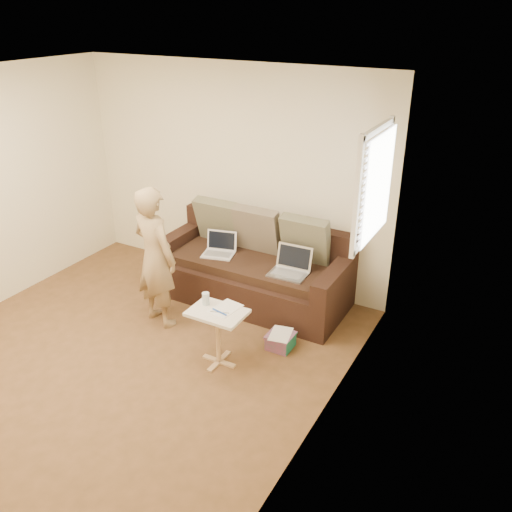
% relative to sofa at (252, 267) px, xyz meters
% --- Properties ---
extents(floor, '(4.50, 4.50, 0.00)m').
position_rel_sofa_xyz_m(floor, '(-0.54, -1.77, -0.42)').
color(floor, '#533B1E').
rests_on(floor, ground).
extents(ceiling, '(4.50, 4.50, 0.00)m').
position_rel_sofa_xyz_m(ceiling, '(-0.54, -1.77, 2.18)').
color(ceiling, white).
rests_on(ceiling, wall_back).
extents(wall_back, '(4.00, 0.00, 4.00)m').
position_rel_sofa_xyz_m(wall_back, '(-0.54, 0.48, 0.87)').
color(wall_back, '#F1E8BD').
rests_on(wall_back, ground).
extents(wall_right, '(0.00, 4.50, 4.50)m').
position_rel_sofa_xyz_m(wall_right, '(1.46, -1.77, 0.87)').
color(wall_right, '#F1E8BD').
rests_on(wall_right, ground).
extents(window_blinds, '(0.12, 0.88, 1.08)m').
position_rel_sofa_xyz_m(window_blinds, '(1.41, -0.27, 1.28)').
color(window_blinds, white).
rests_on(window_blinds, wall_right).
extents(sofa, '(2.20, 0.95, 0.85)m').
position_rel_sofa_xyz_m(sofa, '(0.00, 0.00, 0.00)').
color(sofa, black).
rests_on(sofa, ground).
extents(pillow_left, '(0.55, 0.29, 0.57)m').
position_rel_sofa_xyz_m(pillow_left, '(-0.60, 0.24, 0.37)').
color(pillow_left, '#616047').
rests_on(pillow_left, sofa).
extents(pillow_mid, '(0.55, 0.27, 0.57)m').
position_rel_sofa_xyz_m(pillow_mid, '(-0.05, 0.22, 0.37)').
color(pillow_mid, brown).
rests_on(pillow_mid, sofa).
extents(pillow_right, '(0.55, 0.28, 0.57)m').
position_rel_sofa_xyz_m(pillow_right, '(0.55, 0.24, 0.37)').
color(pillow_right, '#616047').
rests_on(pillow_right, sofa).
extents(laptop_silver, '(0.41, 0.31, 0.27)m').
position_rel_sofa_xyz_m(laptop_silver, '(0.53, -0.15, 0.10)').
color(laptop_silver, '#B7BABC').
rests_on(laptop_silver, sofa).
extents(laptop_white, '(0.41, 0.34, 0.26)m').
position_rel_sofa_xyz_m(laptop_white, '(-0.39, -0.10, 0.10)').
color(laptop_white, white).
rests_on(laptop_white, sofa).
extents(person, '(0.64, 0.50, 1.54)m').
position_rel_sofa_xyz_m(person, '(-0.65, -0.89, 0.35)').
color(person, '#988653').
rests_on(person, ground).
extents(side_table, '(0.53, 0.37, 0.58)m').
position_rel_sofa_xyz_m(side_table, '(0.32, -1.22, -0.14)').
color(side_table, silver).
rests_on(side_table, ground).
extents(drinking_glass, '(0.07, 0.07, 0.12)m').
position_rel_sofa_xyz_m(drinking_glass, '(0.15, -1.16, 0.21)').
color(drinking_glass, silver).
rests_on(drinking_glass, side_table).
extents(scissors, '(0.19, 0.13, 0.02)m').
position_rel_sofa_xyz_m(scissors, '(0.35, -1.23, 0.16)').
color(scissors, silver).
rests_on(scissors, side_table).
extents(paper_on_table, '(0.25, 0.33, 0.00)m').
position_rel_sofa_xyz_m(paper_on_table, '(0.36, -1.14, 0.16)').
color(paper_on_table, white).
rests_on(paper_on_table, side_table).
extents(striped_box, '(0.26, 0.26, 0.16)m').
position_rel_sofa_xyz_m(striped_box, '(0.73, -0.71, -0.34)').
color(striped_box, '#D8207F').
rests_on(striped_box, ground).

